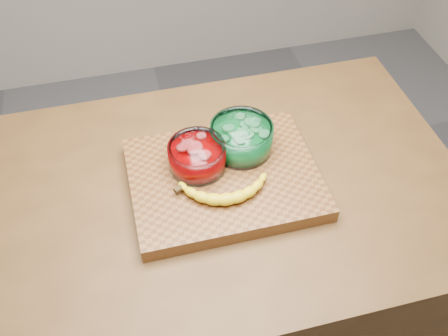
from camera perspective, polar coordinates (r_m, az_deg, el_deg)
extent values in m
cube|color=#523418|center=(1.60, 0.00, -12.36)|extent=(1.20, 0.80, 0.90)
cube|color=brown|center=(1.21, 0.00, -1.27)|extent=(0.45, 0.35, 0.04)
cylinder|color=white|center=(1.19, -3.07, 1.36)|extent=(0.14, 0.14, 0.07)
cylinder|color=#BD0002|center=(1.20, -3.05, 1.07)|extent=(0.12, 0.12, 0.04)
cylinder|color=#EF4B4B|center=(1.18, -3.11, 1.99)|extent=(0.11, 0.11, 0.02)
cylinder|color=white|center=(1.23, 1.99, 3.50)|extent=(0.16, 0.16, 0.07)
cylinder|color=#0D7D31|center=(1.24, 1.98, 3.15)|extent=(0.13, 0.13, 0.04)
cylinder|color=#5BC172|center=(1.22, 2.02, 4.15)|extent=(0.13, 0.13, 0.02)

